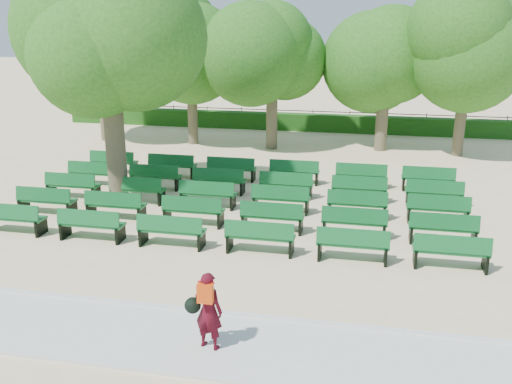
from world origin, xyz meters
TOP-DOWN VIEW (x-y plane):
  - ground at (0.00, 0.00)m, footprint 120.00×120.00m
  - paving at (0.00, -7.40)m, footprint 30.00×2.20m
  - curb at (0.00, -6.25)m, footprint 30.00×0.12m
  - hedge at (0.00, 14.00)m, footprint 26.00×0.70m
  - fence at (0.00, 14.40)m, footprint 26.00×0.10m
  - tree_line at (0.00, 10.00)m, footprint 21.80×6.80m
  - bench_array at (0.25, 0.49)m, footprint 1.85×0.60m
  - tree_among at (-4.07, 0.50)m, footprint 4.89×4.89m
  - person at (1.39, -7.55)m, footprint 0.76×0.49m

SIDE VIEW (x-z plane):
  - ground at x=0.00m, z-range 0.00..0.00m
  - fence at x=0.00m, z-range -0.51..0.51m
  - tree_line at x=0.00m, z-range -3.52..3.52m
  - paving at x=0.00m, z-range 0.00..0.06m
  - curb at x=0.00m, z-range 0.00..0.10m
  - bench_array at x=0.25m, z-range -0.49..0.68m
  - hedge at x=0.00m, z-range 0.00..0.90m
  - person at x=1.39m, z-range 0.09..1.62m
  - tree_among at x=-4.07m, z-range 1.33..8.49m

